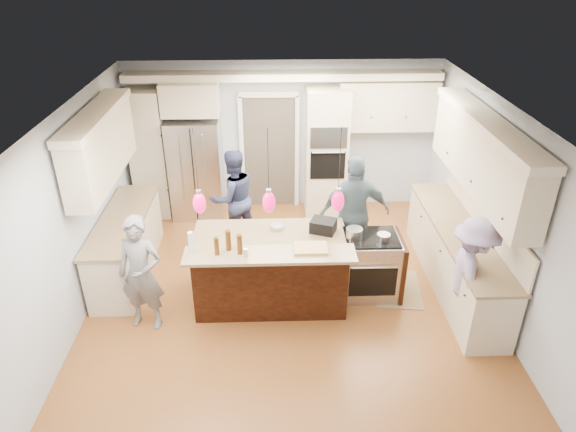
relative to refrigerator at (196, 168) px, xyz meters
name	(u,v)px	position (x,y,z in m)	size (l,w,h in m)	color
ground_plane	(289,299)	(1.55, -2.64, -0.90)	(6.00, 6.00, 0.00)	#915F27
room_shell	(289,182)	(1.55, -2.64, 0.92)	(5.54, 6.04, 2.72)	#B2BCC6
refrigerator	(196,168)	(0.00, 0.00, 0.00)	(0.90, 0.70, 1.80)	#B7B7BC
oven_column	(326,153)	(2.30, 0.03, 0.25)	(0.72, 0.69, 2.30)	beige
back_upper_cabinets	(240,124)	(0.80, 0.12, 0.77)	(5.30, 0.61, 2.54)	beige
right_counter_run	(465,221)	(3.99, -2.34, 0.16)	(0.64, 3.10, 2.51)	beige
left_cabinets	(117,210)	(-0.89, -1.84, 0.16)	(0.64, 2.30, 2.51)	beige
kitchen_island	(271,268)	(1.31, -2.57, -0.41)	(2.10, 1.46, 1.12)	black
island_range	(371,265)	(2.71, -2.49, -0.44)	(0.82, 0.71, 0.92)	#B7B7BC
pendant_lights	(269,202)	(1.30, -3.15, 0.90)	(1.75, 0.15, 1.03)	black
person_bar_end	(141,274)	(-0.32, -3.09, -0.11)	(0.58, 0.38, 1.59)	slate
person_far_left	(233,198)	(0.71, -1.04, -0.08)	(0.79, 0.62, 1.63)	navy
person_far_right	(354,214)	(2.55, -1.79, 0.00)	(1.06, 0.44, 1.81)	#4D626B
person_range_side	(471,275)	(3.80, -3.25, -0.11)	(1.02, 0.59, 1.58)	#9783B1
floor_rug	(397,288)	(3.14, -2.44, -0.89)	(0.65, 0.95, 0.01)	#937E50
water_bottle	(191,243)	(0.35, -3.14, 0.36)	(0.07, 0.07, 0.29)	silver
beer_bottle_a	(228,240)	(0.80, -3.08, 0.35)	(0.07, 0.07, 0.27)	#46290C
beer_bottle_b	(217,246)	(0.66, -3.18, 0.34)	(0.06, 0.06, 0.24)	#46290C
beer_bottle_c	(240,244)	(0.94, -3.17, 0.35)	(0.07, 0.07, 0.26)	#46290C
drink_can	(246,253)	(1.01, -3.24, 0.27)	(0.06, 0.06, 0.11)	#B7B7BC
cutting_board	(311,248)	(1.80, -3.11, 0.24)	(0.41, 0.29, 0.03)	tan
pot_large	(354,233)	(2.44, -2.49, 0.09)	(0.22, 0.22, 0.13)	#B7B7BC
pot_small	(384,237)	(2.82, -2.58, 0.06)	(0.18, 0.18, 0.09)	#B7B7BC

